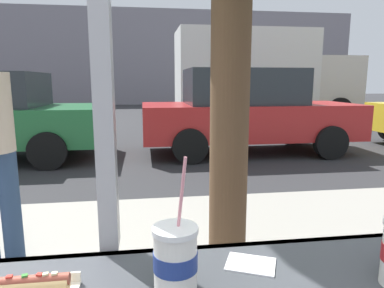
# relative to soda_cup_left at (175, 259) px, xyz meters

# --- Properties ---
(ground_plane) EXTENTS (60.00, 60.00, 0.00)m
(ground_plane) POSITION_rel_soda_cup_left_xyz_m (-0.16, 8.17, -1.08)
(ground_plane) COLOR #2D2D30
(sidewalk_strip) EXTENTS (16.00, 2.80, 0.12)m
(sidewalk_strip) POSITION_rel_soda_cup_left_xyz_m (-0.16, 1.77, -1.02)
(sidewalk_strip) COLOR #9E998E
(sidewalk_strip) RESTS_ON ground
(building_facade_far) EXTENTS (28.00, 1.20, 5.93)m
(building_facade_far) POSITION_rel_soda_cup_left_xyz_m (-0.16, 22.38, 1.88)
(building_facade_far) COLOR gray
(building_facade_far) RESTS_ON ground
(soda_cup_left) EXTENTS (0.10, 0.10, 0.31)m
(soda_cup_left) POSITION_rel_soda_cup_left_xyz_m (0.00, 0.00, 0.00)
(soda_cup_left) COLOR silver
(soda_cup_left) RESTS_ON window_counter
(napkin_wrapper) EXTENTS (0.15, 0.13, 0.00)m
(napkin_wrapper) POSITION_rel_soda_cup_left_xyz_m (0.20, 0.09, -0.08)
(napkin_wrapper) COLOR white
(napkin_wrapper) RESTS_ON window_counter
(parked_car_red) EXTENTS (4.34, 1.91, 1.70)m
(parked_car_red) POSITION_rel_soda_cup_left_xyz_m (2.04, 6.17, -0.22)
(parked_car_red) COLOR red
(parked_car_red) RESTS_ON ground
(box_truck) EXTENTS (6.58, 2.44, 3.24)m
(box_truck) POSITION_rel_soda_cup_left_xyz_m (4.25, 11.72, 0.65)
(box_truck) COLOR silver
(box_truck) RESTS_ON ground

